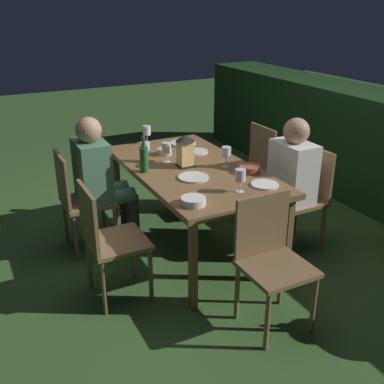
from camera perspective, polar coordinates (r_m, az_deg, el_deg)
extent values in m
plane|color=#385B28|center=(4.06, 0.00, -6.73)|extent=(16.00, 16.00, 0.00)
cube|color=brown|center=(3.76, 0.00, 2.79)|extent=(1.72, 0.93, 0.04)
cube|color=brown|center=(4.44, -9.23, 0.61)|extent=(0.05, 0.05, 0.69)
cube|color=brown|center=(3.12, 0.13, -9.22)|extent=(0.05, 0.05, 0.69)
cube|color=brown|center=(4.72, -0.09, 2.27)|extent=(0.05, 0.05, 0.69)
cube|color=brown|center=(3.51, 11.78, -5.90)|extent=(0.05, 0.05, 0.69)
cube|color=brown|center=(2.98, 10.51, -9.33)|extent=(0.40, 0.42, 0.03)
cube|color=brown|center=(3.00, 8.67, -4.04)|extent=(0.03, 0.40, 0.42)
cylinder|color=brown|center=(3.10, 14.86, -13.38)|extent=(0.03, 0.03, 0.42)
cylinder|color=brown|center=(2.91, 9.31, -15.57)|extent=(0.03, 0.03, 0.42)
cylinder|color=brown|center=(3.31, 10.98, -10.45)|extent=(0.03, 0.03, 0.42)
cylinder|color=brown|center=(3.13, 5.61, -12.24)|extent=(0.03, 0.03, 0.42)
cube|color=brown|center=(4.55, 6.62, 2.49)|extent=(0.42, 0.40, 0.03)
cube|color=brown|center=(4.58, 8.72, 5.49)|extent=(0.40, 0.03, 0.42)
cylinder|color=brown|center=(4.41, 5.92, -1.32)|extent=(0.03, 0.03, 0.42)
cylinder|color=brown|center=(4.69, 3.56, 0.28)|extent=(0.03, 0.03, 0.42)
cylinder|color=brown|center=(4.59, 9.50, -0.52)|extent=(0.03, 0.03, 0.42)
cylinder|color=brown|center=(4.86, 7.02, 0.97)|extent=(0.03, 0.03, 0.42)
cube|color=brown|center=(3.95, -12.81, -1.15)|extent=(0.42, 0.40, 0.03)
cube|color=brown|center=(3.84, -15.79, 1.42)|extent=(0.40, 0.02, 0.42)
cylinder|color=brown|center=(4.24, -10.97, -2.63)|extent=(0.03, 0.03, 0.42)
cylinder|color=brown|center=(3.93, -9.45, -4.65)|extent=(0.03, 0.03, 0.42)
cylinder|color=brown|center=(4.18, -15.43, -3.49)|extent=(0.03, 0.03, 0.42)
cylinder|color=brown|center=(3.86, -14.26, -5.63)|extent=(0.03, 0.03, 0.42)
cube|color=#4C7A5B|center=(3.87, -12.29, 2.60)|extent=(0.38, 0.24, 0.50)
sphere|color=tan|center=(3.77, -12.73, 7.52)|extent=(0.21, 0.21, 0.21)
cylinder|color=#4C7A5B|center=(4.07, -10.46, 0.18)|extent=(0.13, 0.36, 0.13)
cylinder|color=#4C7A5B|center=(3.91, -9.68, -0.72)|extent=(0.13, 0.36, 0.13)
cylinder|color=#333338|center=(4.21, -8.16, -2.43)|extent=(0.11, 0.11, 0.45)
cylinder|color=#333338|center=(4.05, -7.31, -3.40)|extent=(0.11, 0.11, 0.45)
cube|color=brown|center=(3.28, -9.25, -6.08)|extent=(0.42, 0.40, 0.03)
cube|color=brown|center=(3.13, -12.76, -3.17)|extent=(0.40, 0.02, 0.42)
cylinder|color=brown|center=(3.58, -7.34, -7.42)|extent=(0.03, 0.03, 0.42)
cylinder|color=brown|center=(3.29, -5.15, -10.27)|extent=(0.03, 0.03, 0.42)
cylinder|color=brown|center=(3.50, -12.62, -8.58)|extent=(0.03, 0.03, 0.42)
cylinder|color=brown|center=(3.21, -10.89, -11.63)|extent=(0.03, 0.03, 0.42)
cube|color=brown|center=(3.97, 12.74, -1.02)|extent=(0.42, 0.40, 0.03)
cube|color=brown|center=(4.01, 15.10, 2.43)|extent=(0.40, 0.03, 0.42)
cylinder|color=brown|center=(3.85, 12.16, -5.52)|extent=(0.03, 0.03, 0.42)
cylinder|color=brown|center=(4.10, 9.05, -3.44)|extent=(0.03, 0.03, 0.42)
cylinder|color=brown|center=(4.05, 15.93, -4.39)|extent=(0.03, 0.03, 0.42)
cylinder|color=brown|center=(4.29, 12.75, -2.48)|extent=(0.03, 0.03, 0.42)
cube|color=white|center=(3.84, 12.38, 2.43)|extent=(0.38, 0.24, 0.50)
sphere|color=tan|center=(3.74, 12.83, 7.39)|extent=(0.21, 0.21, 0.21)
cylinder|color=white|center=(3.78, 11.27, -1.68)|extent=(0.13, 0.36, 0.13)
cylinder|color=white|center=(3.91, 9.68, -0.72)|extent=(0.13, 0.36, 0.13)
cylinder|color=#333338|center=(3.80, 9.08, -5.42)|extent=(0.11, 0.11, 0.45)
cylinder|color=#333338|center=(3.93, 7.56, -4.33)|extent=(0.11, 0.11, 0.45)
cube|color=black|center=(3.77, -0.86, 3.32)|extent=(0.12, 0.12, 0.01)
cube|color=#F9D17A|center=(3.73, -0.87, 4.87)|extent=(0.11, 0.11, 0.20)
cone|color=black|center=(3.70, -0.88, 6.71)|extent=(0.15, 0.15, 0.05)
cylinder|color=#1E5B2D|center=(3.64, -5.97, 4.01)|extent=(0.07, 0.07, 0.20)
cylinder|color=#1E5B2D|center=(3.60, -6.06, 6.20)|extent=(0.03, 0.03, 0.09)
cylinder|color=silver|center=(3.91, -5.77, 3.83)|extent=(0.06, 0.06, 0.00)
cylinder|color=silver|center=(3.89, -5.80, 4.41)|extent=(0.01, 0.01, 0.08)
cylinder|color=silver|center=(3.87, -5.85, 5.57)|extent=(0.08, 0.08, 0.08)
cylinder|color=maroon|center=(3.88, -5.83, 5.24)|extent=(0.07, 0.07, 0.03)
cylinder|color=silver|center=(3.29, 5.92, 0.08)|extent=(0.06, 0.06, 0.00)
cylinder|color=silver|center=(3.27, 5.95, 0.75)|extent=(0.01, 0.01, 0.08)
cylinder|color=silver|center=(3.24, 6.01, 2.11)|extent=(0.08, 0.08, 0.08)
cylinder|color=maroon|center=(3.25, 5.99, 1.71)|extent=(0.07, 0.07, 0.03)
cylinder|color=silver|center=(3.88, -3.15, 3.76)|extent=(0.06, 0.06, 0.00)
cylinder|color=silver|center=(3.86, -3.17, 4.35)|extent=(0.01, 0.01, 0.08)
cylinder|color=silver|center=(3.84, -3.19, 5.52)|extent=(0.08, 0.08, 0.08)
cylinder|color=maroon|center=(3.84, -3.18, 5.18)|extent=(0.07, 0.07, 0.03)
cylinder|color=silver|center=(3.77, 4.22, 3.18)|extent=(0.06, 0.06, 0.00)
cylinder|color=silver|center=(3.76, 4.24, 3.78)|extent=(0.01, 0.01, 0.08)
cylinder|color=silver|center=(3.73, 4.28, 4.98)|extent=(0.08, 0.08, 0.08)
cylinder|color=maroon|center=(3.74, 4.27, 4.63)|extent=(0.07, 0.07, 0.03)
cylinder|color=silver|center=(4.41, -5.59, 6.07)|extent=(0.06, 0.06, 0.00)
cylinder|color=silver|center=(4.40, -5.61, 6.59)|extent=(0.01, 0.01, 0.08)
cylinder|color=silver|center=(4.38, -5.65, 7.63)|extent=(0.08, 0.08, 0.08)
cylinder|color=maroon|center=(4.38, -5.64, 7.33)|extent=(0.07, 0.07, 0.03)
cylinder|color=silver|center=(4.38, -1.13, 6.10)|extent=(0.24, 0.24, 0.01)
cylinder|color=silver|center=(3.51, 0.17, 1.84)|extent=(0.24, 0.24, 0.01)
cylinder|color=silver|center=(4.12, 0.51, 5.04)|extent=(0.21, 0.21, 0.01)
cylinder|color=white|center=(3.42, 9.02, 0.92)|extent=(0.20, 0.20, 0.01)
cylinder|color=silver|center=(3.06, 0.17, -1.13)|extent=(0.17, 0.17, 0.05)
cylinder|color=#424C1E|center=(3.05, 0.17, -0.95)|extent=(0.14, 0.14, 0.02)
cylinder|color=#9E5138|center=(3.66, 7.17, 2.86)|extent=(0.17, 0.17, 0.05)
cylinder|color=tan|center=(3.66, 7.18, 3.02)|extent=(0.14, 0.14, 0.02)
cylinder|color=#BCAD8E|center=(4.06, -3.45, 5.03)|extent=(0.13, 0.13, 0.06)
cylinder|color=#477533|center=(4.06, -3.45, 5.18)|extent=(0.11, 0.11, 0.02)
cube|color=#193816|center=(5.13, 22.31, 4.79)|extent=(5.74, 0.68, 1.13)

